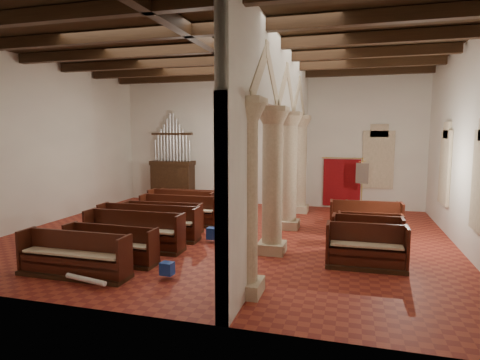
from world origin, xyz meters
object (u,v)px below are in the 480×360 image
object	(u,v)px
nave_pew_0	(74,262)
pipe_organ	(173,174)
lectern	(223,198)
processional_banner	(361,197)
aisle_pew_0	(366,253)

from	to	relation	value
nave_pew_0	pipe_organ	bearing A→B (deg)	102.12
lectern	nave_pew_0	distance (m)	8.92
lectern	nave_pew_0	bearing A→B (deg)	-97.72
pipe_organ	lectern	world-z (taller)	pipe_organ
pipe_organ	processional_banner	size ratio (longest dim) A/B	1.89
lectern	aisle_pew_0	bearing A→B (deg)	-50.32
lectern	nave_pew_0	world-z (taller)	lectern
pipe_organ	processional_banner	xyz separation A→B (m)	(8.83, -1.11, -0.58)
aisle_pew_0	processional_banner	bearing A→B (deg)	88.90
pipe_organ	aisle_pew_0	distance (m)	11.69
pipe_organ	aisle_pew_0	size ratio (longest dim) A/B	2.24
lectern	nave_pew_0	size ratio (longest dim) A/B	0.41
processional_banner	pipe_organ	bearing A→B (deg)	-162.67
aisle_pew_0	lectern	bearing A→B (deg)	131.36
nave_pew_0	aisle_pew_0	world-z (taller)	aisle_pew_0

